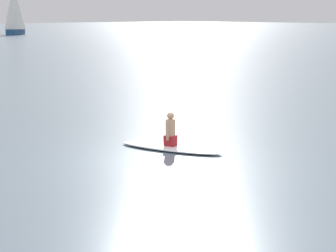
% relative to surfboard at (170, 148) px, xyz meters
% --- Properties ---
extents(ground_plane, '(400.00, 400.00, 0.00)m').
position_rel_surfboard_xyz_m(ground_plane, '(0.60, -0.96, -0.06)').
color(ground_plane, slate).
extents(surfboard, '(3.10, 1.63, 0.11)m').
position_rel_surfboard_xyz_m(surfboard, '(0.00, 0.00, 0.00)').
color(surfboard, white).
rests_on(surfboard, ground).
extents(person_paddler, '(0.36, 0.40, 0.91)m').
position_rel_surfboard_xyz_m(person_paddler, '(0.00, 0.00, 0.47)').
color(person_paddler, '#A51E23').
rests_on(person_paddler, surfboard).
extents(sailboat_far_left, '(5.25, 5.25, 9.47)m').
position_rel_surfboard_xyz_m(sailboat_far_left, '(-83.84, 43.11, 4.35)').
color(sailboat_far_left, navy).
rests_on(sailboat_far_left, ground).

